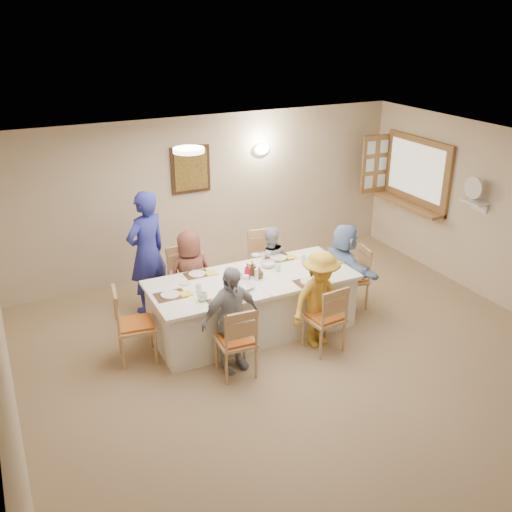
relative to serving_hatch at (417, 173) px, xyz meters
name	(u,v)px	position (x,y,z in m)	size (l,w,h in m)	color
ground	(324,379)	(-3.21, -2.40, -1.50)	(7.00, 7.00, 0.00)	#957B5C
room_walls	(331,259)	(-3.21, -2.40, 0.01)	(7.00, 7.00, 7.00)	#C6AF8E
wall_picture	(191,170)	(-3.51, 1.06, 0.20)	(0.62, 0.05, 0.72)	#341C12
wall_sconce	(262,149)	(-2.31, 1.04, 0.40)	(0.26, 0.09, 0.18)	white
ceiling_light	(189,150)	(-4.21, -0.90, 0.97)	(0.36, 0.36, 0.05)	white
serving_hatch	(417,173)	(0.00, 0.00, 0.00)	(0.06, 1.50, 1.15)	olive
hatch_sill	(408,204)	(-0.12, 0.00, -0.53)	(0.30, 1.50, 0.05)	olive
shutter_door	(375,164)	(-0.26, 0.76, 0.00)	(0.55, 0.04, 1.00)	olive
fan_shelf	(475,202)	(-0.08, -1.35, -0.10)	(0.22, 0.36, 0.03)	white
desk_fan	(475,192)	(-0.11, -1.35, 0.05)	(0.30, 0.30, 0.28)	#A5A5A8
dining_table	(252,305)	(-3.48, -1.03, -1.12)	(2.67, 1.13, 0.76)	white
chair_back_left	(188,282)	(-4.08, -0.23, -1.01)	(0.47, 0.47, 0.97)	tan
chair_back_right	(266,265)	(-2.88, -0.23, -1.00)	(0.48, 0.48, 1.00)	tan
chair_front_left	(236,339)	(-4.08, -1.83, -1.05)	(0.44, 0.44, 0.91)	tan
chair_front_right	(324,317)	(-2.88, -1.83, -1.05)	(0.43, 0.43, 0.91)	tan
chair_left_end	(136,324)	(-5.03, -1.03, -1.02)	(0.46, 0.46, 0.97)	tan
chair_right_end	(351,277)	(-1.93, -1.03, -1.05)	(0.43, 0.43, 0.90)	tan
diner_back_left	(191,276)	(-4.08, -0.35, -0.86)	(0.64, 0.44, 1.27)	brown
diner_back_right	(269,264)	(-2.88, -0.35, -0.93)	(0.61, 0.51, 1.14)	#B9B9C7
diner_front_left	(231,319)	(-4.08, -1.71, -0.84)	(0.81, 0.43, 1.31)	#A4A5AA
diner_front_right	(320,300)	(-2.88, -1.71, -0.86)	(0.89, 0.60, 1.27)	gold
diner_right_end	(344,267)	(-2.06, -1.03, -0.86)	(0.40, 1.19, 1.27)	#87A3DA
caregiver	(147,253)	(-4.53, 0.12, -0.62)	(0.76, 0.65, 1.76)	#293095
placemat_fl	(222,302)	(-4.08, -1.45, -0.74)	(0.33, 0.25, 0.01)	#472B19
plate_fl	(222,301)	(-4.08, -1.45, -0.73)	(0.25, 0.25, 0.02)	white
napkin_fl	(238,300)	(-3.90, -1.50, -0.73)	(0.14, 0.14, 0.01)	yellow
placemat_fr	(309,282)	(-2.88, -1.45, -0.74)	(0.36, 0.27, 0.01)	#472B19
plate_fr	(309,281)	(-2.88, -1.45, -0.73)	(0.23, 0.23, 0.01)	white
napkin_fr	(324,280)	(-2.70, -1.50, -0.73)	(0.14, 0.14, 0.01)	yellow
placemat_bl	(197,274)	(-4.08, -0.61, -0.74)	(0.32, 0.24, 0.01)	#472B19
plate_bl	(197,274)	(-4.08, -0.61, -0.73)	(0.22, 0.22, 0.01)	white
napkin_bl	(211,273)	(-3.90, -0.66, -0.73)	(0.14, 0.14, 0.01)	yellow
placemat_br	(278,258)	(-2.88, -0.61, -0.74)	(0.37, 0.27, 0.01)	#472B19
plate_br	(278,258)	(-2.88, -0.61, -0.73)	(0.23, 0.23, 0.01)	white
napkin_br	(291,257)	(-2.70, -0.66, -0.73)	(0.14, 0.14, 0.01)	yellow
placemat_le	(170,295)	(-4.58, -1.03, -0.74)	(0.37, 0.27, 0.01)	#472B19
plate_le	(170,295)	(-4.58, -1.03, -0.73)	(0.23, 0.23, 0.01)	white
napkin_le	(186,294)	(-4.40, -1.08, -0.73)	(0.14, 0.14, 0.01)	yellow
placemat_re	(326,263)	(-2.36, -1.03, -0.74)	(0.35, 0.26, 0.01)	#472B19
plate_re	(326,262)	(-2.36, -1.03, -0.73)	(0.24, 0.24, 0.01)	white
napkin_re	(339,261)	(-2.18, -1.08, -0.73)	(0.15, 0.15, 0.01)	yellow
teacup_a	(202,297)	(-4.27, -1.32, -0.69)	(0.16, 0.16, 0.10)	white
teacup_b	(263,256)	(-3.06, -0.52, -0.70)	(0.10, 0.10, 0.08)	white
bowl_a	(245,287)	(-3.69, -1.26, -0.71)	(0.31, 0.31, 0.06)	white
bowl_b	(268,264)	(-3.13, -0.79, -0.71)	(0.26, 0.26, 0.06)	white
condiment_ketchup	(247,271)	(-3.54, -1.01, -0.63)	(0.11, 0.11, 0.21)	#B40F2A
condiment_brown	(252,268)	(-3.43, -0.94, -0.64)	(0.11, 0.11, 0.20)	#533316
condiment_malt	(259,273)	(-3.39, -1.05, -0.66)	(0.14, 0.14, 0.15)	#533316
drinking_glass	(240,275)	(-3.63, -0.98, -0.68)	(0.06, 0.06, 0.09)	silver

